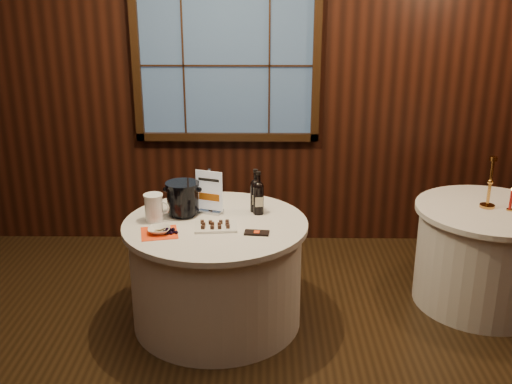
{
  "coord_description": "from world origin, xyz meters",
  "views": [
    {
      "loc": [
        0.34,
        -2.82,
        2.33
      ],
      "look_at": [
        0.28,
        0.9,
        1.03
      ],
      "focal_mm": 42.0,
      "sensor_mm": 36.0,
      "label": 1
    }
  ],
  "objects_px": {
    "side_table": "(484,256)",
    "sign_stand": "(210,198)",
    "port_bottle_right": "(258,196)",
    "ice_bucket": "(183,198)",
    "cracker_bowl": "(159,230)",
    "chocolate_plate": "(216,226)",
    "brass_candlestick": "(489,189)",
    "port_bottle_left": "(255,193)",
    "chocolate_box": "(257,233)",
    "grape_bunch": "(170,231)",
    "glass_pitcher": "(154,208)",
    "red_candle": "(511,201)",
    "main_table": "(217,272)"
  },
  "relations": [
    {
      "from": "side_table",
      "to": "sign_stand",
      "type": "height_order",
      "value": "sign_stand"
    },
    {
      "from": "port_bottle_right",
      "to": "side_table",
      "type": "bearing_deg",
      "value": -2.39
    },
    {
      "from": "ice_bucket",
      "to": "cracker_bowl",
      "type": "bearing_deg",
      "value": -109.65
    },
    {
      "from": "chocolate_plate",
      "to": "brass_candlestick",
      "type": "distance_m",
      "value": 2.02
    },
    {
      "from": "port_bottle_left",
      "to": "brass_candlestick",
      "type": "distance_m",
      "value": 1.71
    },
    {
      "from": "side_table",
      "to": "chocolate_box",
      "type": "relative_size",
      "value": 6.64
    },
    {
      "from": "cracker_bowl",
      "to": "chocolate_plate",
      "type": "bearing_deg",
      "value": 13.96
    },
    {
      "from": "chocolate_plate",
      "to": "grape_bunch",
      "type": "distance_m",
      "value": 0.31
    },
    {
      "from": "glass_pitcher",
      "to": "red_candle",
      "type": "height_order",
      "value": "glass_pitcher"
    },
    {
      "from": "ice_bucket",
      "to": "brass_candlestick",
      "type": "distance_m",
      "value": 2.22
    },
    {
      "from": "ice_bucket",
      "to": "glass_pitcher",
      "type": "bearing_deg",
      "value": -149.22
    },
    {
      "from": "chocolate_plate",
      "to": "port_bottle_right",
      "type": "bearing_deg",
      "value": 44.02
    },
    {
      "from": "chocolate_box",
      "to": "red_candle",
      "type": "height_order",
      "value": "red_candle"
    },
    {
      "from": "port_bottle_right",
      "to": "grape_bunch",
      "type": "height_order",
      "value": "port_bottle_right"
    },
    {
      "from": "brass_candlestick",
      "to": "red_candle",
      "type": "xyz_separation_m",
      "value": [
        0.14,
        -0.06,
        -0.07
      ]
    },
    {
      "from": "port_bottle_left",
      "to": "ice_bucket",
      "type": "distance_m",
      "value": 0.52
    },
    {
      "from": "side_table",
      "to": "cracker_bowl",
      "type": "bearing_deg",
      "value": -168.01
    },
    {
      "from": "port_bottle_right",
      "to": "ice_bucket",
      "type": "distance_m",
      "value": 0.53
    },
    {
      "from": "grape_bunch",
      "to": "red_candle",
      "type": "bearing_deg",
      "value": 10.93
    },
    {
      "from": "main_table",
      "to": "cracker_bowl",
      "type": "height_order",
      "value": "cracker_bowl"
    },
    {
      "from": "port_bottle_right",
      "to": "glass_pitcher",
      "type": "distance_m",
      "value": 0.73
    },
    {
      "from": "port_bottle_right",
      "to": "chocolate_plate",
      "type": "relative_size",
      "value": 1.05
    },
    {
      "from": "chocolate_box",
      "to": "red_candle",
      "type": "distance_m",
      "value": 1.89
    },
    {
      "from": "chocolate_box",
      "to": "brass_candlestick",
      "type": "height_order",
      "value": "brass_candlestick"
    },
    {
      "from": "sign_stand",
      "to": "main_table",
      "type": "bearing_deg",
      "value": -54.84
    },
    {
      "from": "main_table",
      "to": "chocolate_box",
      "type": "bearing_deg",
      "value": -34.57
    },
    {
      "from": "glass_pitcher",
      "to": "cracker_bowl",
      "type": "xyz_separation_m",
      "value": [
        0.07,
        -0.22,
        -0.08
      ]
    },
    {
      "from": "red_candle",
      "to": "chocolate_plate",
      "type": "bearing_deg",
      "value": -170.1
    },
    {
      "from": "chocolate_box",
      "to": "brass_candlestick",
      "type": "relative_size",
      "value": 0.42
    },
    {
      "from": "main_table",
      "to": "brass_candlestick",
      "type": "distance_m",
      "value": 2.07
    },
    {
      "from": "sign_stand",
      "to": "port_bottle_right",
      "type": "height_order",
      "value": "sign_stand"
    },
    {
      "from": "cracker_bowl",
      "to": "port_bottle_right",
      "type": "bearing_deg",
      "value": 29.32
    },
    {
      "from": "chocolate_box",
      "to": "grape_bunch",
      "type": "distance_m",
      "value": 0.57
    },
    {
      "from": "grape_bunch",
      "to": "glass_pitcher",
      "type": "distance_m",
      "value": 0.28
    },
    {
      "from": "main_table",
      "to": "cracker_bowl",
      "type": "relative_size",
      "value": 8.73
    },
    {
      "from": "port_bottle_right",
      "to": "grape_bunch",
      "type": "relative_size",
      "value": 1.96
    },
    {
      "from": "cracker_bowl",
      "to": "port_bottle_left",
      "type": "bearing_deg",
      "value": 33.49
    },
    {
      "from": "grape_bunch",
      "to": "port_bottle_left",
      "type": "bearing_deg",
      "value": 37.14
    },
    {
      "from": "glass_pitcher",
      "to": "port_bottle_left",
      "type": "bearing_deg",
      "value": 25.32
    },
    {
      "from": "ice_bucket",
      "to": "chocolate_box",
      "type": "bearing_deg",
      "value": -31.94
    },
    {
      "from": "port_bottle_left",
      "to": "cracker_bowl",
      "type": "distance_m",
      "value": 0.76
    },
    {
      "from": "main_table",
      "to": "chocolate_plate",
      "type": "relative_size",
      "value": 4.27
    },
    {
      "from": "chocolate_plate",
      "to": "glass_pitcher",
      "type": "relative_size",
      "value": 1.55
    },
    {
      "from": "red_candle",
      "to": "sign_stand",
      "type": "bearing_deg",
      "value": -177.86
    },
    {
      "from": "chocolate_box",
      "to": "cracker_bowl",
      "type": "relative_size",
      "value": 1.11
    },
    {
      "from": "grape_bunch",
      "to": "cracker_bowl",
      "type": "xyz_separation_m",
      "value": [
        -0.07,
        0.0,
        0.0
      ]
    },
    {
      "from": "sign_stand",
      "to": "port_bottle_right",
      "type": "bearing_deg",
      "value": 17.52
    },
    {
      "from": "side_table",
      "to": "ice_bucket",
      "type": "bearing_deg",
      "value": -175.63
    },
    {
      "from": "main_table",
      "to": "grape_bunch",
      "type": "relative_size",
      "value": 7.98
    },
    {
      "from": "ice_bucket",
      "to": "red_candle",
      "type": "relative_size",
      "value": 1.4
    }
  ]
}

